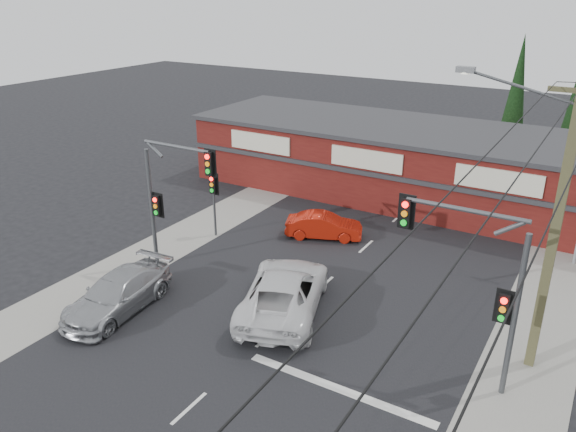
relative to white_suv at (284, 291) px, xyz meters
The scene contains 16 objects.
ground 1.89m from the white_suv, 75.63° to the right, with size 120.00×120.00×0.00m, color black.
road_strip 3.50m from the white_suv, 82.90° to the left, with size 14.00×70.00×0.01m, color black.
verge_left 8.79m from the white_suv, 157.40° to the left, with size 3.00×70.00×0.02m, color gray.
verge_right 9.57m from the white_suv, 20.66° to the left, with size 3.00×70.00×0.02m, color gray.
stop_line 5.09m from the white_suv, 38.67° to the right, with size 6.50×0.35×0.01m, color silver.
white_suv is the anchor object (origin of this frame).
silver_suv 6.54m from the white_suv, 149.24° to the right, with size 2.07×5.10×1.48m, color #A4A6A9.
red_sedan 7.28m from the white_suv, 105.14° to the left, with size 1.34×3.85×1.27m, color #B61B0B.
lane_dashes 2.79m from the white_suv, 80.93° to the left, with size 0.12×46.13×0.01m.
shop_building 15.41m from the white_suv, 92.15° to the left, with size 27.30×8.40×4.22m.
conifer_near 23.17m from the white_suv, 80.06° to the left, with size 1.80×1.80×9.25m.
traffic_mast_left 6.76m from the white_suv, behind, with size 3.77×0.27×5.97m.
traffic_mast_right 7.94m from the white_suv, ahead, with size 3.96×0.27×5.97m.
pedestal_signal 8.21m from the white_suv, 147.20° to the left, with size 0.55×0.27×3.38m.
utility_pole 9.98m from the white_suv, ahead, with size 4.38×0.59×10.00m.
power_lines 12.77m from the white_suv, 24.77° to the right, with size 2.01×29.00×1.22m.
Camera 1 is at (9.55, -14.73, 11.90)m, focal length 35.00 mm.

